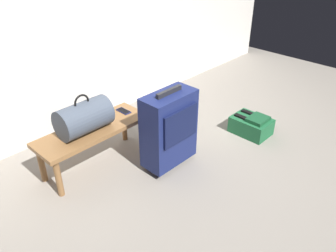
% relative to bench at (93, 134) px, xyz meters
% --- Properties ---
extents(ground_plane, '(6.60, 6.60, 0.00)m').
position_rel_bench_xyz_m(ground_plane, '(0.57, -0.87, -0.32)').
color(ground_plane, gray).
extents(bench, '(1.00, 0.36, 0.37)m').
position_rel_bench_xyz_m(bench, '(0.00, 0.00, 0.00)').
color(bench, olive).
rests_on(bench, ground).
extents(duffel_bag_slate, '(0.44, 0.26, 0.34)m').
position_rel_bench_xyz_m(duffel_bag_slate, '(-0.07, -0.00, 0.19)').
color(duffel_bag_slate, '#475160').
rests_on(duffel_bag_slate, bench).
extents(cell_phone, '(0.07, 0.14, 0.01)m').
position_rel_bench_xyz_m(cell_phone, '(0.38, 0.04, 0.06)').
color(cell_phone, '#191E4C').
rests_on(cell_phone, bench).
extents(suitcase_upright_navy, '(0.48, 0.26, 0.73)m').
position_rel_bench_xyz_m(suitcase_upright_navy, '(0.45, -0.47, 0.06)').
color(suitcase_upright_navy, navy).
rests_on(suitcase_upright_navy, ground).
extents(backpack_green, '(0.28, 0.38, 0.21)m').
position_rel_bench_xyz_m(backpack_green, '(1.41, -0.71, -0.22)').
color(backpack_green, '#1E6038').
rests_on(backpack_green, ground).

